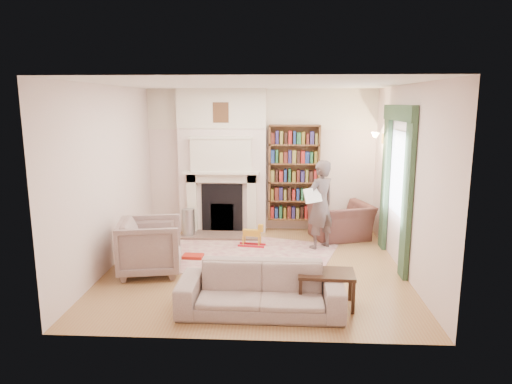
# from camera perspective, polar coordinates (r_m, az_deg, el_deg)

# --- Properties ---
(floor) EXTENTS (4.50, 4.50, 0.00)m
(floor) POSITION_cam_1_polar(r_m,az_deg,el_deg) (7.25, -0.10, -9.34)
(floor) COLOR #99653D
(floor) RESTS_ON ground
(ceiling) EXTENTS (4.50, 4.50, 0.00)m
(ceiling) POSITION_cam_1_polar(r_m,az_deg,el_deg) (6.80, -0.11, 13.35)
(ceiling) COLOR white
(ceiling) RESTS_ON wall_back
(wall_back) EXTENTS (4.50, 0.00, 4.50)m
(wall_back) POSITION_cam_1_polar(r_m,az_deg,el_deg) (9.11, 0.66, 3.97)
(wall_back) COLOR #F2E0D1
(wall_back) RESTS_ON floor
(wall_front) EXTENTS (4.50, 0.00, 4.50)m
(wall_front) POSITION_cam_1_polar(r_m,az_deg,el_deg) (4.69, -1.59, -2.89)
(wall_front) COLOR #F2E0D1
(wall_front) RESTS_ON floor
(wall_left) EXTENTS (0.00, 4.50, 4.50)m
(wall_left) POSITION_cam_1_polar(r_m,az_deg,el_deg) (7.36, -17.89, 1.71)
(wall_left) COLOR #F2E0D1
(wall_left) RESTS_ON floor
(wall_right) EXTENTS (0.00, 4.50, 4.50)m
(wall_right) POSITION_cam_1_polar(r_m,az_deg,el_deg) (7.13, 18.26, 1.40)
(wall_right) COLOR #F2E0D1
(wall_right) RESTS_ON floor
(fireplace) EXTENTS (1.70, 0.58, 2.80)m
(fireplace) POSITION_cam_1_polar(r_m,az_deg,el_deg) (8.98, -4.19, 3.75)
(fireplace) COLOR #F2E0D1
(fireplace) RESTS_ON floor
(bookcase) EXTENTS (1.00, 0.24, 1.85)m
(bookcase) POSITION_cam_1_polar(r_m,az_deg,el_deg) (9.01, 4.76, 2.41)
(bookcase) COLOR brown
(bookcase) RESTS_ON floor
(window) EXTENTS (0.02, 0.90, 1.30)m
(window) POSITION_cam_1_polar(r_m,az_deg,el_deg) (7.50, 17.38, 2.30)
(window) COLOR silver
(window) RESTS_ON wall_right
(curtain_left) EXTENTS (0.07, 0.32, 2.40)m
(curtain_left) POSITION_cam_1_polar(r_m,az_deg,el_deg) (6.87, 18.40, -0.66)
(curtain_left) COLOR #304B30
(curtain_left) RESTS_ON floor
(curtain_right) EXTENTS (0.07, 0.32, 2.40)m
(curtain_right) POSITION_cam_1_polar(r_m,az_deg,el_deg) (8.21, 15.86, 1.33)
(curtain_right) COLOR #304B30
(curtain_right) RESTS_ON floor
(pelmet) EXTENTS (0.09, 1.70, 0.24)m
(pelmet) POSITION_cam_1_polar(r_m,az_deg,el_deg) (7.41, 17.46, 9.42)
(pelmet) COLOR #304B30
(pelmet) RESTS_ON wall_right
(wall_sconce) EXTENTS (0.20, 0.24, 0.24)m
(wall_sconce) POSITION_cam_1_polar(r_m,az_deg,el_deg) (8.47, 14.39, 6.48)
(wall_sconce) COLOR gold
(wall_sconce) RESTS_ON wall_right
(rug) EXTENTS (3.39, 2.95, 0.01)m
(rug) POSITION_cam_1_polar(r_m,az_deg,el_deg) (7.78, -1.73, -7.86)
(rug) COLOR beige
(rug) RESTS_ON floor
(armchair_reading) EXTENTS (1.26, 1.18, 0.67)m
(armchair_reading) POSITION_cam_1_polar(r_m,az_deg,el_deg) (8.75, 10.57, -3.62)
(armchair_reading) COLOR #482826
(armchair_reading) RESTS_ON floor
(armchair_left) EXTENTS (1.06, 1.04, 0.83)m
(armchair_left) POSITION_cam_1_polar(r_m,az_deg,el_deg) (7.07, -13.06, -6.63)
(armchair_left) COLOR gray
(armchair_left) RESTS_ON floor
(sofa) EXTENTS (2.01, 0.81, 0.59)m
(sofa) POSITION_cam_1_polar(r_m,az_deg,el_deg) (5.70, 0.59, -12.06)
(sofa) COLOR #B9B098
(sofa) RESTS_ON floor
(man_reading) EXTENTS (0.68, 0.65, 1.57)m
(man_reading) POSITION_cam_1_polar(r_m,az_deg,el_deg) (8.02, 8.04, -1.60)
(man_reading) COLOR #534442
(man_reading) RESTS_ON floor
(newspaper) EXTENTS (0.35, 0.31, 0.24)m
(newspaper) POSITION_cam_1_polar(r_m,az_deg,el_deg) (7.77, 7.11, -0.42)
(newspaper) COLOR white
(newspaper) RESTS_ON man_reading
(coffee_table) EXTENTS (0.72, 0.48, 0.45)m
(coffee_table) POSITION_cam_1_polar(r_m,az_deg,el_deg) (5.94, 8.73, -11.89)
(coffee_table) COLOR #301E11
(coffee_table) RESTS_ON floor
(paraffin_heater) EXTENTS (0.28, 0.28, 0.55)m
(paraffin_heater) POSITION_cam_1_polar(r_m,az_deg,el_deg) (8.81, -8.44, -3.86)
(paraffin_heater) COLOR #9D9FA4
(paraffin_heater) RESTS_ON floor
(rocking_horse) EXTENTS (0.50, 0.26, 0.42)m
(rocking_horse) POSITION_cam_1_polar(r_m,az_deg,el_deg) (8.16, -0.53, -5.44)
(rocking_horse) COLOR gold
(rocking_horse) RESTS_ON rug
(board_game) EXTENTS (0.41, 0.41, 0.03)m
(board_game) POSITION_cam_1_polar(r_m,az_deg,el_deg) (6.80, -4.11, -10.55)
(board_game) COLOR #E9CF52
(board_game) RESTS_ON rug
(game_box_lid) EXTENTS (0.34, 0.24, 0.05)m
(game_box_lid) POSITION_cam_1_polar(r_m,az_deg,el_deg) (7.68, -7.89, -7.97)
(game_box_lid) COLOR #AE2013
(game_box_lid) RESTS_ON rug
(comic_annuals) EXTENTS (0.57, 0.52, 0.02)m
(comic_annuals) POSITION_cam_1_polar(r_m,az_deg,el_deg) (6.81, 1.89, -10.57)
(comic_annuals) COLOR red
(comic_annuals) RESTS_ON rug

